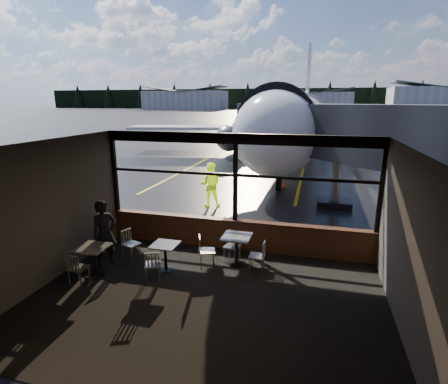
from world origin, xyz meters
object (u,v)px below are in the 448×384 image
at_px(passenger, 105,234).
at_px(chair_left_s, 78,268).
at_px(cafe_table_near, 236,250).
at_px(chair_mid_s, 153,265).
at_px(cafe_table_left, 94,261).
at_px(cone_nose, 282,182).
at_px(jet_bridge, 350,154).
at_px(chair_near_w, 207,251).
at_px(chair_mid_w, 131,244).
at_px(airliner, 299,87).
at_px(chair_near_e, 257,256).
at_px(ground_crew, 210,184).
at_px(cafe_table_mid, 166,257).
at_px(chair_near_n, 232,247).

bearing_deg(passenger, chair_left_s, -149.93).
height_order(cafe_table_near, chair_mid_s, cafe_table_near).
xyz_separation_m(cafe_table_left, cone_nose, (3.70, 11.03, -0.12)).
xyz_separation_m(jet_bridge, chair_near_w, (-4.06, -6.86, -1.81)).
relative_size(jet_bridge, chair_mid_w, 12.28).
bearing_deg(passenger, airliner, 24.18).
height_order(jet_bridge, cone_nose, jet_bridge).
distance_m(chair_near_e, chair_near_w, 1.35).
height_order(airliner, cafe_table_near, airliner).
height_order(cafe_table_near, passenger, passenger).
height_order(jet_bridge, ground_crew, jet_bridge).
bearing_deg(passenger, cone_nose, 14.41).
xyz_separation_m(airliner, cafe_table_left, (-3.78, -22.24, -5.07)).
height_order(chair_mid_w, chair_left_s, chair_mid_w).
relative_size(chair_near_w, chair_mid_s, 1.10).
height_order(jet_bridge, cafe_table_near, jet_bridge).
relative_size(chair_near_w, chair_left_s, 1.07).
bearing_deg(cafe_table_left, airliner, 80.37).
relative_size(cafe_table_mid, cone_nose, 1.30).
relative_size(airliner, passenger, 19.45).
relative_size(chair_near_w, cone_nose, 1.58).
xyz_separation_m(ground_crew, cone_nose, (2.65, 4.23, -0.66)).
height_order(cafe_table_left, cone_nose, cafe_table_left).
bearing_deg(cafe_table_near, cafe_table_left, -155.02).
bearing_deg(jet_bridge, cafe_table_left, -129.60).
height_order(airliner, chair_near_e, airliner).
bearing_deg(chair_near_w, cafe_table_mid, -85.72).
relative_size(cafe_table_mid, ground_crew, 0.39).
bearing_deg(chair_near_e, chair_near_n, 63.25).
bearing_deg(ground_crew, jet_bridge, 179.37).
bearing_deg(chair_mid_s, chair_left_s, 179.91).
bearing_deg(airliner, cone_nose, -89.62).
xyz_separation_m(cafe_table_mid, chair_near_w, (1.01, 0.46, 0.08)).
bearing_deg(passenger, chair_mid_w, -2.78).
relative_size(chair_near_e, chair_mid_w, 0.99).
height_order(airliner, ground_crew, airliner).
relative_size(jet_bridge, cafe_table_mid, 14.04).
bearing_deg(cafe_table_near, chair_mid_s, -143.37).
distance_m(chair_near_e, cone_nose, 9.70).
bearing_deg(chair_near_n, cone_nose, -80.18).
bearing_deg(airliner, jet_bridge, -77.50).
relative_size(jet_bridge, chair_near_w, 11.58).
height_order(chair_mid_s, ground_crew, ground_crew).
bearing_deg(airliner, chair_near_e, -88.62).
bearing_deg(chair_near_e, cafe_table_left, 109.69).
relative_size(cafe_table_mid, chair_left_s, 0.88).
bearing_deg(chair_near_w, chair_near_n, 110.64).
distance_m(airliner, chair_mid_w, 21.90).
relative_size(jet_bridge, passenger, 5.61).
xyz_separation_m(jet_bridge, cafe_table_near, (-3.32, -6.53, -1.84)).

